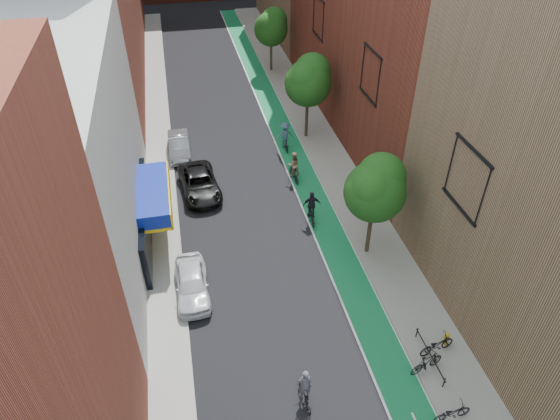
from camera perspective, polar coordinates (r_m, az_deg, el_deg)
bike_lane at (r=41.97m, az=0.14°, el=9.40°), size 2.00×68.00×0.01m
sidewalk_left at (r=41.22m, az=-13.69°, el=7.82°), size 2.00×68.00×0.15m
sidewalk_right at (r=42.48m, az=3.49°, el=9.80°), size 3.00×68.00×0.15m
building_left_white at (r=28.68m, az=-24.83°, el=4.96°), size 8.00×20.00×12.00m
tree_near at (r=27.00m, az=10.93°, el=2.56°), size 3.40×3.36×6.42m
tree_mid at (r=38.48m, az=3.28°, el=14.67°), size 3.55×3.53×6.74m
tree_far at (r=51.42m, az=-1.01°, el=20.25°), size 3.30×3.25×6.21m
parked_car_white at (r=27.01m, az=-10.06°, el=-8.25°), size 1.74×4.30×1.46m
parked_car_black at (r=34.18m, az=-9.17°, el=3.02°), size 2.85×5.36×1.44m
parked_car_silver at (r=38.76m, az=-11.46°, el=7.22°), size 1.52×4.34×1.43m
cyclist_lead at (r=22.69m, az=2.83°, el=-20.02°), size 0.66×1.58×2.06m
cyclist_lane_near at (r=34.93m, az=1.57°, el=4.75°), size 0.95×1.86×2.15m
cyclist_lane_mid at (r=31.14m, az=3.65°, el=-0.04°), size 1.14×1.78×2.24m
cyclist_lane_far at (r=38.40m, az=0.60°, el=8.29°), size 1.25×1.64×2.24m
parked_bike_near at (r=23.43m, az=19.09°, el=-21.06°), size 1.74×0.72×0.89m
parked_bike_mid at (r=24.44m, az=16.43°, el=-16.40°), size 1.84×0.94×1.07m
parked_bike_far at (r=25.25m, az=17.49°, el=-14.49°), size 1.93×0.98×0.97m
fire_hydrant at (r=25.79m, az=18.48°, el=-13.71°), size 0.25×0.25×0.71m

